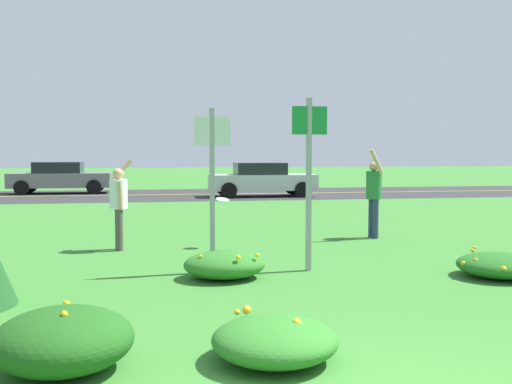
{
  "coord_description": "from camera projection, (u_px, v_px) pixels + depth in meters",
  "views": [
    {
      "loc": [
        -1.68,
        -3.58,
        1.88
      ],
      "look_at": [
        0.2,
        7.19,
        1.14
      ],
      "focal_mm": 41.01,
      "sensor_mm": 36.0,
      "label": 1
    }
  ],
  "objects": [
    {
      "name": "sign_post_by_roadside",
      "position": [
        309.0,
        167.0,
        9.19
      ],
      "size": [
        0.56,
        0.1,
        2.73
      ],
      "color": "#93969B",
      "rests_on": "ground"
    },
    {
      "name": "highway_center_stripe",
      "position": [
        192.0,
        194.0,
        26.28
      ],
      "size": [
        120.0,
        0.16,
        0.0
      ],
      "primitive_type": "cube",
      "color": "yellow",
      "rests_on": "ground"
    },
    {
      "name": "car_silver_center_right",
      "position": [
        262.0,
        179.0,
        25.02
      ],
      "size": [
        4.5,
        2.0,
        1.45
      ],
      "color": "#B7BABF",
      "rests_on": "ground"
    },
    {
      "name": "sign_post_near_path",
      "position": [
        212.0,
        174.0,
        9.05
      ],
      "size": [
        0.56,
        0.1,
        2.56
      ],
      "color": "#93969B",
      "rests_on": "ground"
    },
    {
      "name": "person_catcher_green_shirt",
      "position": [
        374.0,
        192.0,
        12.81
      ],
      "size": [
        0.37,
        0.51,
        1.97
      ],
      "color": "#287038",
      "rests_on": "ground"
    },
    {
      "name": "daylily_clump_mid_left",
      "position": [
        275.0,
        340.0,
        5.26
      ],
      "size": [
        1.15,
        1.14,
        0.43
      ],
      "color": "#2D7526",
      "rests_on": "ground"
    },
    {
      "name": "highway_strip",
      "position": [
        192.0,
        194.0,
        26.28
      ],
      "size": [
        120.0,
        7.68,
        0.01
      ],
      "primitive_type": "cube",
      "color": "#2D2D30",
      "rests_on": "ground"
    },
    {
      "name": "daylily_clump_front_left",
      "position": [
        499.0,
        265.0,
        8.82
      ],
      "size": [
        1.27,
        1.24,
        0.39
      ],
      "color": "#23661E",
      "rests_on": "ground"
    },
    {
      "name": "car_gray_center_left",
      "position": [
        60.0,
        177.0,
        26.91
      ],
      "size": [
        4.5,
        2.0,
        1.45
      ],
      "color": "slate",
      "rests_on": "ground"
    },
    {
      "name": "ground_plane",
      "position": [
        221.0,
        225.0,
        15.11
      ],
      "size": [
        120.0,
        120.0,
        0.0
      ],
      "primitive_type": "plane",
      "color": "#387A2D"
    },
    {
      "name": "person_thrower_white_shirt",
      "position": [
        119.0,
        201.0,
        11.22
      ],
      "size": [
        0.44,
        0.52,
        1.75
      ],
      "color": "silver",
      "rests_on": "ground"
    },
    {
      "name": "daylily_clump_front_right",
      "position": [
        224.0,
        265.0,
        8.72
      ],
      "size": [
        1.22,
        1.04,
        0.42
      ],
      "color": "#2D7526",
      "rests_on": "ground"
    },
    {
      "name": "frisbee_pale_blue",
      "position": [
        223.0,
        200.0,
        11.56
      ],
      "size": [
        0.28,
        0.27,
        0.12
      ],
      "color": "#ADD6E5"
    },
    {
      "name": "daylily_clump_near_camera",
      "position": [
        63.0,
        340.0,
        5.01
      ],
      "size": [
        1.2,
        1.18,
        0.57
      ],
      "color": "#1E5619",
      "rests_on": "ground"
    }
  ]
}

